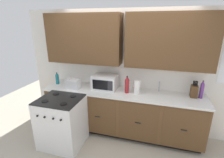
{
  "coord_description": "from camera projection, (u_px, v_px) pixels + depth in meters",
  "views": [
    {
      "loc": [
        0.67,
        -2.66,
        2.21
      ],
      "look_at": [
        -0.18,
        0.27,
        1.19
      ],
      "focal_mm": 26.94,
      "sensor_mm": 36.0,
      "label": 1
    }
  ],
  "objects": [
    {
      "name": "ground_plane",
      "position": [
        117.0,
        141.0,
        3.31
      ],
      "size": [
        8.0,
        8.0,
        0.0
      ],
      "primitive_type": "plane",
      "color": "#B2A893"
    },
    {
      "name": "wall_unit",
      "position": [
        124.0,
        52.0,
        3.22
      ],
      "size": [
        4.31,
        0.4,
        2.48
      ],
      "color": "white",
      "rests_on": "ground_plane"
    },
    {
      "name": "counter_run",
      "position": [
        121.0,
        112.0,
        3.42
      ],
      "size": [
        3.14,
        0.64,
        0.94
      ],
      "color": "black",
      "rests_on": "ground_plane"
    },
    {
      "name": "stove_range",
      "position": [
        62.0,
        122.0,
        3.11
      ],
      "size": [
        0.76,
        0.68,
        0.95
      ],
      "color": "white",
      "rests_on": "ground_plane"
    },
    {
      "name": "microwave",
      "position": [
        105.0,
        82.0,
        3.39
      ],
      "size": [
        0.48,
        0.37,
        0.28
      ],
      "color": "white",
      "rests_on": "counter_run"
    },
    {
      "name": "toaster",
      "position": [
        73.0,
        84.0,
        3.42
      ],
      "size": [
        0.28,
        0.18,
        0.19
      ],
      "color": "white",
      "rests_on": "counter_run"
    },
    {
      "name": "knife_block",
      "position": [
        194.0,
        91.0,
        3.01
      ],
      "size": [
        0.11,
        0.14,
        0.31
      ],
      "color": "#52361E",
      "rests_on": "counter_run"
    },
    {
      "name": "sink_faucet",
      "position": [
        159.0,
        87.0,
        3.25
      ],
      "size": [
        0.02,
        0.02,
        0.2
      ],
      "primitive_type": "cylinder",
      "color": "#B2B5BA",
      "rests_on": "counter_run"
    },
    {
      "name": "paper_towel_roll",
      "position": [
        137.0,
        87.0,
        3.15
      ],
      "size": [
        0.12,
        0.12,
        0.26
      ],
      "primitive_type": "cylinder",
      "color": "white",
      "rests_on": "counter_run"
    },
    {
      "name": "bottle_red",
      "position": [
        127.0,
        85.0,
        3.17
      ],
      "size": [
        0.08,
        0.08,
        0.33
      ],
      "color": "maroon",
      "rests_on": "counter_run"
    },
    {
      "name": "bottle_teal",
      "position": [
        57.0,
        78.0,
        3.65
      ],
      "size": [
        0.07,
        0.07,
        0.26
      ],
      "color": "#1E707A",
      "rests_on": "counter_run"
    },
    {
      "name": "bottle_violet",
      "position": [
        202.0,
        90.0,
        2.95
      ],
      "size": [
        0.07,
        0.07,
        0.33
      ],
      "color": "#663384",
      "rests_on": "counter_run"
    }
  ]
}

